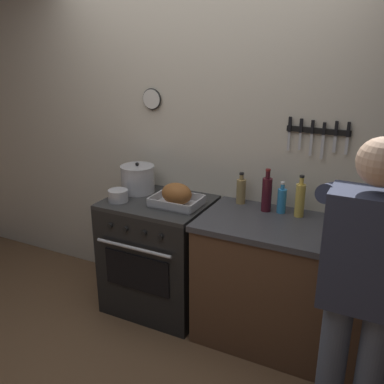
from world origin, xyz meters
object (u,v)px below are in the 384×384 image
object	(u,v)px
stock_pot	(138,179)
bottle_wine_red	(267,194)
bottle_vinegar	(241,191)
stove	(159,254)
roasting_pan	(177,196)
bottle_dish_soap	(282,200)
saucepan	(118,195)
cutting_board	(363,244)
bottle_cooking_oil	(300,199)
person_cook	(363,286)

from	to	relation	value
stock_pot	bottle_wine_red	size ratio (longest dim) A/B	0.87
bottle_vinegar	stove	bearing A→B (deg)	-158.40
stock_pot	stove	bearing A→B (deg)	-23.05
stove	roasting_pan	distance (m)	0.55
stock_pot	bottle_dish_soap	distance (m)	1.13
stove	stock_pot	bearing A→B (deg)	156.95
roasting_pan	bottle_vinegar	distance (m)	0.47
stove	saucepan	bearing A→B (deg)	-151.03
stock_pot	bottle_vinegar	distance (m)	0.82
bottle_vinegar	saucepan	bearing A→B (deg)	-156.04
roasting_pan	bottle_vinegar	size ratio (longest dim) A/B	1.51
cutting_board	bottle_cooking_oil	size ratio (longest dim) A/B	1.24
stock_pot	roasting_pan	bearing A→B (deg)	-16.96
stove	bottle_dish_soap	xyz separation A→B (m)	(0.89, 0.18, 0.54)
bottle_cooking_oil	bottle_wine_red	bearing A→B (deg)	-178.88
stove	bottle_dish_soap	distance (m)	1.05
person_cook	saucepan	bearing A→B (deg)	74.32
stove	roasting_pan	bearing A→B (deg)	-8.17
saucepan	bottle_wine_red	bearing A→B (deg)	16.48
bottle_vinegar	bottle_cooking_oil	bearing A→B (deg)	-7.27
bottle_wine_red	bottle_cooking_oil	size ratio (longest dim) A/B	1.05
saucepan	person_cook	bearing A→B (deg)	-16.55
stock_pot	person_cook	bearing A→B (deg)	-23.67
stock_pot	saucepan	size ratio (longest dim) A/B	1.78
stove	bottle_vinegar	size ratio (longest dim) A/B	3.86
bottle_dish_soap	bottle_cooking_oil	xyz separation A→B (m)	(0.13, -0.01, 0.03)
bottle_wine_red	bottle_dish_soap	bearing A→B (deg)	8.80
bottle_dish_soap	bottle_vinegar	xyz separation A→B (m)	(-0.31, 0.04, 0.01)
cutting_board	bottle_cooking_oil	world-z (taller)	bottle_cooking_oil
stove	bottle_vinegar	xyz separation A→B (m)	(0.57, 0.23, 0.55)
saucepan	bottle_wine_red	distance (m)	1.08
saucepan	cutting_board	size ratio (longest dim) A/B	0.41
stove	bottle_vinegar	world-z (taller)	bottle_vinegar
bottle_wine_red	bottle_cooking_oil	distance (m)	0.23
saucepan	cutting_board	xyz separation A→B (m)	(1.71, 0.03, -0.03)
roasting_pan	bottle_dish_soap	xyz separation A→B (m)	(0.71, 0.21, 0.02)
cutting_board	bottle_vinegar	world-z (taller)	bottle_vinegar
person_cook	cutting_board	xyz separation A→B (m)	(-0.06, 0.56, -0.04)
stove	bottle_dish_soap	world-z (taller)	bottle_dish_soap
bottle_cooking_oil	bottle_vinegar	distance (m)	0.44
person_cook	bottle_cooking_oil	xyz separation A→B (m)	(-0.50, 0.84, 0.07)
stock_pot	bottle_dish_soap	bearing A→B (deg)	4.14
stock_pot	bottle_vinegar	xyz separation A→B (m)	(0.81, 0.13, -0.01)
roasting_pan	cutting_board	world-z (taller)	roasting_pan
bottle_dish_soap	bottle_vinegar	bearing A→B (deg)	171.91
stove	cutting_board	bearing A→B (deg)	-4.33
saucepan	bottle_wine_red	size ratio (longest dim) A/B	0.49
person_cook	bottle_dish_soap	world-z (taller)	person_cook
roasting_pan	saucepan	xyz separation A→B (m)	(-0.43, -0.12, -0.03)
stock_pot	bottle_cooking_oil	bearing A→B (deg)	3.19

